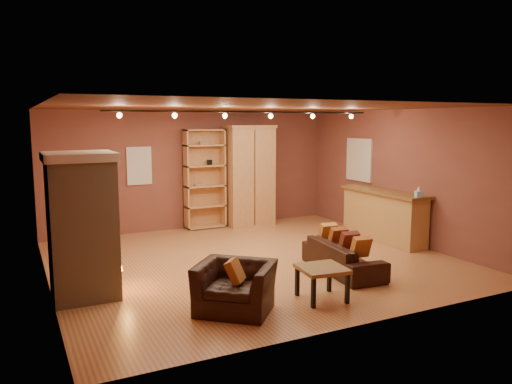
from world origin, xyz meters
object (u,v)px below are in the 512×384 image
fireplace (83,226)px  bookcase (204,178)px  loveseat (343,251)px  armchair (235,279)px  armoire (249,175)px  coffee_table (322,272)px  bar_counter (383,215)px

fireplace → bookcase: bearing=48.9°
loveseat → armchair: bearing=114.6°
fireplace → loveseat: size_ratio=1.16×
bookcase → loveseat: size_ratio=1.30×
bookcase → loveseat: 4.58m
armoire → coffee_table: size_ratio=3.48×
loveseat → fireplace: bearing=86.3°
armchair → coffee_table: size_ratio=1.70×
bar_counter → coffee_table: bar_counter is taller
bookcase → bar_counter: (2.99, -2.96, -0.65)m
coffee_table → bar_counter: bearing=37.2°
fireplace → coffee_table: bearing=-28.7°
bar_counter → armoire: bearing=124.0°
armoire → loveseat: armoire is taller
fireplace → loveseat: bearing=-9.7°
loveseat → coffee_table: 1.44m
armoire → coffee_table: armoire is taller
bookcase → bar_counter: size_ratio=1.04×
bookcase → armoire: armoire is taller
bar_counter → loveseat: bar_counter is taller
fireplace → bar_counter: size_ratio=0.93×
fireplace → armchair: bearing=-40.7°
armoire → loveseat: size_ratio=1.35×
armoire → coffee_table: 5.43m
armoire → bar_counter: 3.41m
armchair → coffee_table: 1.30m
armoire → bar_counter: size_ratio=1.08×
bar_counter → loveseat: bearing=-145.5°
fireplace → bookcase: bookcase is taller
armchair → coffee_table: armchair is taller
bookcase → armoire: size_ratio=0.96×
armchair → bookcase: bearing=114.8°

